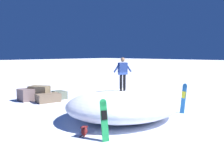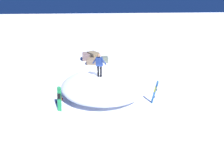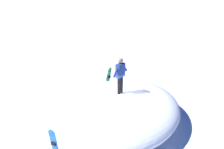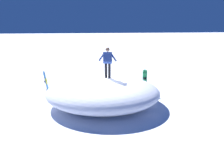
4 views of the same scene
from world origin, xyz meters
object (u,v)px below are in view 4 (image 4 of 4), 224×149
snowboarder_standing (108,61)px  snowboard_secondary_upright (145,81)px  backpack_near (152,95)px  snowboard_primary_upright (47,84)px

snowboarder_standing → snowboard_secondary_upright: snowboarder_standing is taller
backpack_near → snowboard_secondary_upright: bearing=-80.1°
snowboard_secondary_upright → backpack_near: size_ratio=3.07×
snowboarder_standing → backpack_near: (-2.89, -0.36, -2.33)m
snowboard_secondary_upright → snowboard_primary_upright: bearing=-1.9°
snowboard_primary_upright → backpack_near: 6.65m
snowboard_secondary_upright → backpack_near: (-0.18, 1.02, -0.65)m
snowboarder_standing → backpack_near: 3.73m
snowboard_primary_upright → snowboard_secondary_upright: bearing=178.1°
snowboard_secondary_upright → backpack_near: bearing=99.9°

